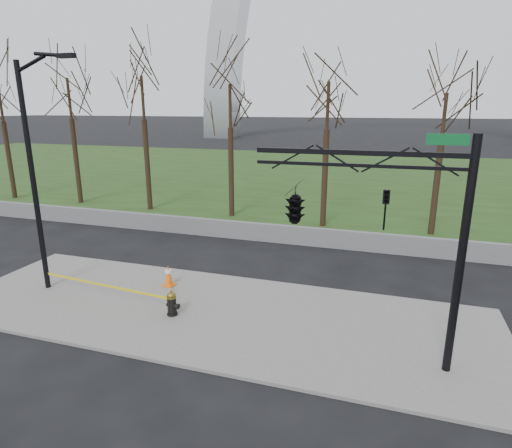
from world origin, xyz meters
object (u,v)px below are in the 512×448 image
(fire_hydrant, at_px, (172,304))
(traffic_cone, at_px, (168,276))
(traffic_signal_mast, at_px, (325,206))
(street_light, at_px, (36,163))

(fire_hydrant, relative_size, traffic_cone, 1.06)
(traffic_signal_mast, bearing_deg, traffic_cone, 155.41)
(fire_hydrant, xyz_separation_m, street_light, (-5.22, 0.54, 4.21))
(fire_hydrant, bearing_deg, traffic_signal_mast, 3.04)
(fire_hydrant, bearing_deg, street_light, -175.98)
(traffic_cone, bearing_deg, street_light, -159.27)
(fire_hydrant, xyz_separation_m, traffic_signal_mast, (4.81, -0.58, 3.66))
(fire_hydrant, height_order, street_light, street_light)
(street_light, height_order, traffic_signal_mast, street_light)
(fire_hydrant, distance_m, traffic_signal_mast, 6.08)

